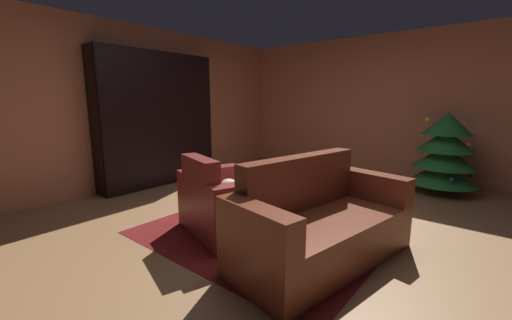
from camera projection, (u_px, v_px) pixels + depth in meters
name	position (u px, v px, depth m)	size (l,w,h in m)	color
ground_plane	(278.00, 226.00, 3.53)	(7.82, 7.82, 0.00)	#9D6F47
wall_back	(382.00, 106.00, 5.79)	(5.77, 0.06, 2.56)	#D37E57
wall_left	(135.00, 107.00, 5.06)	(0.06, 6.64, 2.56)	#D37E57
area_rug	(260.00, 233.00, 3.32)	(2.38, 1.88, 0.01)	maroon
bookshelf_unit	(163.00, 120.00, 5.21)	(0.35, 2.03, 2.14)	black
armchair_red	(223.00, 205.00, 3.30)	(1.14, 0.98, 0.84)	maroon
couch_red	(320.00, 226.00, 2.75)	(1.05, 1.83, 0.90)	brown
coffee_table	(273.00, 199.00, 3.25)	(0.63, 0.63, 0.43)	black
book_stack_on_table	(275.00, 188.00, 3.27)	(0.23, 0.18, 0.14)	#3B8747
bottle_on_table	(290.00, 185.00, 3.18)	(0.07, 0.07, 0.28)	maroon
decorated_tree	(444.00, 153.00, 4.69)	(0.95, 0.95, 1.22)	brown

